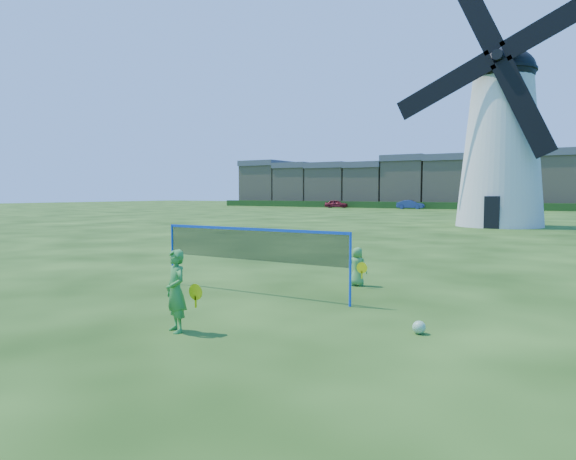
% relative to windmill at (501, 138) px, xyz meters
% --- Properties ---
extents(ground, '(220.00, 220.00, 0.00)m').
position_rel_windmill_xyz_m(ground, '(-0.18, -28.97, -6.15)').
color(ground, black).
rests_on(ground, ground).
extents(windmill, '(13.59, 5.85, 18.08)m').
position_rel_windmill_xyz_m(windmill, '(0.00, 0.00, 0.00)').
color(windmill, silver).
rests_on(windmill, ground).
extents(badminton_net, '(5.05, 0.05, 1.55)m').
position_rel_windmill_xyz_m(badminton_net, '(-0.72, -28.89, -5.01)').
color(badminton_net, blue).
rests_on(badminton_net, ground).
extents(player_girl, '(0.72, 0.52, 1.40)m').
position_rel_windmill_xyz_m(player_girl, '(0.09, -32.21, -5.45)').
color(player_girl, '#388C3B').
rests_on(player_girl, ground).
extents(player_boy, '(0.61, 0.41, 0.98)m').
position_rel_windmill_xyz_m(player_boy, '(0.94, -26.61, -5.66)').
color(player_boy, '#519C4B').
rests_on(player_boy, ground).
extents(play_ball, '(0.22, 0.22, 0.22)m').
position_rel_windmill_xyz_m(play_ball, '(3.64, -30.19, -6.04)').
color(play_ball, green).
rests_on(play_ball, ground).
extents(terraced_houses, '(56.25, 8.40, 8.37)m').
position_rel_windmill_xyz_m(terraced_houses, '(-24.16, 43.03, -2.13)').
color(terraced_houses, '#9A8567').
rests_on(terraced_houses, ground).
extents(hedge, '(62.00, 0.80, 1.00)m').
position_rel_windmill_xyz_m(hedge, '(-22.18, 37.03, -5.65)').
color(hedge, '#193814').
rests_on(hedge, ground).
extents(car_left, '(3.88, 2.28, 1.24)m').
position_rel_windmill_xyz_m(car_left, '(-29.73, 34.75, -5.53)').
color(car_left, maroon).
rests_on(car_left, ground).
extents(car_right, '(4.02, 1.74, 1.29)m').
position_rel_windmill_xyz_m(car_right, '(-17.80, 34.96, -5.51)').
color(car_right, navy).
rests_on(car_right, ground).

